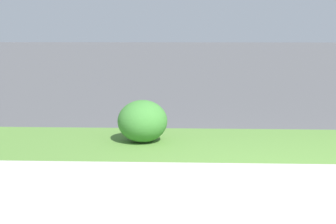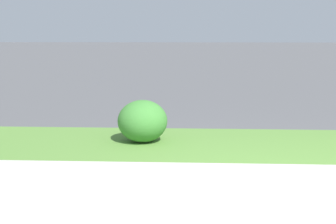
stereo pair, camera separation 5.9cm
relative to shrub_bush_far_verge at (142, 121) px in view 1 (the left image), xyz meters
name	(u,v)px [view 1 (the left image)]	position (x,y,z in m)	size (l,w,h in m)	color
ground_plane	(304,201)	(1.60, -2.12, -0.28)	(120.00, 120.00, 0.00)	#515154
sidewalk_pavement	(304,200)	(1.60, -2.12, -0.27)	(18.00, 2.22, 0.01)	#BCB7AD
grass_verge	(265,144)	(1.60, -0.07, -0.27)	(18.00, 1.88, 0.01)	#568438
shrub_bush_far_verge	(142,121)	(0.00, 0.00, 0.00)	(0.65, 0.65, 0.56)	#3D7F33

